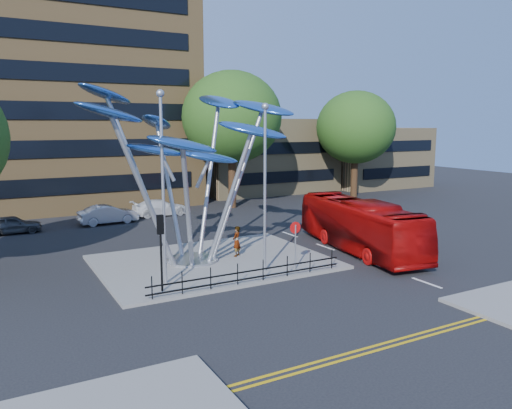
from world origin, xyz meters
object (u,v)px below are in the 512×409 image
leaf_sculpture (187,135)px  red_bus (359,225)px  tree_right (232,117)px  tree_far (356,128)px  no_entry_sign_island (295,237)px  parked_car_mid (108,214)px  pedestrian (237,241)px  street_lamp_right (265,173)px  traffic_light_island (161,237)px  street_lamp_left (163,171)px  parked_car_right (160,208)px  parked_car_left (12,225)px

leaf_sculpture → red_bus: leaf_sculpture is taller
tree_right → tree_far: size_ratio=1.12×
no_entry_sign_island → parked_car_mid: size_ratio=0.56×
tree_right → pedestrian: (-7.47, -15.79, -7.04)m
street_lamp_right → traffic_light_island: street_lamp_right is taller
traffic_light_island → pedestrian: bearing=33.9°
street_lamp_right → traffic_light_island: 6.05m
street_lamp_left → traffic_light_island: bearing=-116.6°
leaf_sculpture → street_lamp_right: size_ratio=1.53×
street_lamp_right → no_entry_sign_island: bearing=-17.9°
street_lamp_right → tree_right: bearing=68.5°
street_lamp_right → no_entry_sign_island: street_lamp_right is taller
parked_car_mid → parked_car_right: (4.50, 1.39, -0.05)m
tree_far → leaf_sculpture: 28.53m
traffic_light_island → tree_far: bearing=35.8°
traffic_light_island → tree_right: bearing=56.3°
parked_car_mid → parked_car_right: 4.71m
red_bus → pedestrian: bearing=175.0°
street_lamp_right → traffic_light_island: bearing=-174.8°
pedestrian → tree_right: bearing=-153.6°
tree_right → street_lamp_right: bearing=-111.5°
tree_far → red_bus: size_ratio=0.99×
red_bus → parked_car_right: red_bus is taller
tree_far → parked_car_mid: bearing=-175.0°
traffic_light_island → parked_car_right: (5.96, 18.66, -1.95)m
traffic_light_island → pedestrian: size_ratio=2.01×
red_bus → no_entry_sign_island: bearing=-152.8°
parked_car_mid → no_entry_sign_island: bearing=-166.4°
no_entry_sign_island → red_bus: (5.72, 1.83, -0.29)m
tree_right → parked_car_mid: bearing=-169.1°
tree_far → red_bus: bearing=-129.0°
no_entry_sign_island → parked_car_left: size_ratio=0.65×
street_lamp_left → no_entry_sign_island: (6.50, -0.98, -3.54)m
street_lamp_left → traffic_light_island: street_lamp_left is taller
street_lamp_left → red_bus: bearing=4.0°
street_lamp_right → no_entry_sign_island: (1.50, -0.48, -3.28)m
leaf_sculpture → traffic_light_island: 6.65m
street_lamp_left → traffic_light_island: size_ratio=2.57×
tree_far → parked_car_right: bearing=-177.7°
leaf_sculpture → parked_car_mid: leaf_sculpture is taller
no_entry_sign_island → parked_car_mid: bearing=107.8°
traffic_light_island → red_bus: bearing=8.3°
traffic_light_island → pedestrian: (5.53, 3.71, -1.61)m
street_lamp_left → parked_car_right: bearing=72.8°
parked_car_left → leaf_sculpture: bearing=-147.4°
parked_car_right → no_entry_sign_island: bearing=-177.2°
tree_far → traffic_light_island: bearing=-144.2°
leaf_sculpture → no_entry_sign_island: size_ratio=5.19×
tree_far → parked_car_right: size_ratio=2.37×
tree_far → traffic_light_island: size_ratio=3.16×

